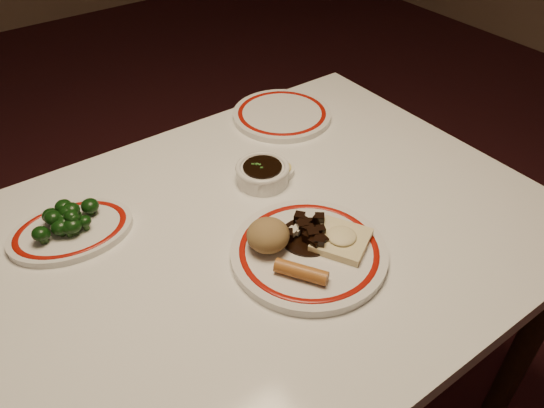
{
  "coord_description": "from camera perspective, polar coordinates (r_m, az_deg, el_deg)",
  "views": [
    {
      "loc": [
        -0.45,
        -0.66,
        1.48
      ],
      "look_at": [
        0.03,
        0.0,
        0.8
      ],
      "focal_mm": 35.0,
      "sensor_mm": 36.0,
      "label": 1
    }
  ],
  "objects": [
    {
      "name": "sweet_sour_dish",
      "position": [
        1.23,
        0.3,
        3.78
      ],
      "size": [
        0.06,
        0.06,
        0.02
      ],
      "color": "white",
      "rests_on": "dining_table"
    },
    {
      "name": "mustard_dish",
      "position": [
        1.23,
        0.92,
        3.63
      ],
      "size": [
        0.06,
        0.06,
        0.02
      ],
      "color": "white",
      "rests_on": "dining_table"
    },
    {
      "name": "broccoli_plate",
      "position": [
        1.14,
        -20.8,
        -2.71
      ],
      "size": [
        0.27,
        0.25,
        0.02
      ],
      "color": "white",
      "rests_on": "dining_table"
    },
    {
      "name": "fried_wonton",
      "position": [
        1.03,
        7.47,
        -3.77
      ],
      "size": [
        0.14,
        0.14,
        0.03
      ],
      "color": "beige",
      "rests_on": "main_plate"
    },
    {
      "name": "broccoli_pile",
      "position": [
        1.12,
        -21.33,
        -1.55
      ],
      "size": [
        0.14,
        0.09,
        0.05
      ],
      "color": "#23471C",
      "rests_on": "broccoli_plate"
    },
    {
      "name": "main_plate",
      "position": [
        1.02,
        3.98,
        -5.19
      ],
      "size": [
        0.3,
        0.3,
        0.02
      ],
      "color": "white",
      "rests_on": "dining_table"
    },
    {
      "name": "dining_table",
      "position": [
        1.15,
        -1.24,
        -6.14
      ],
      "size": [
        1.2,
        0.9,
        0.75
      ],
      "color": "white",
      "rests_on": "ground"
    },
    {
      "name": "rice_mound",
      "position": [
        1.0,
        -0.43,
        -3.37
      ],
      "size": [
        0.08,
        0.08,
        0.06
      ],
      "primitive_type": "ellipsoid",
      "color": "olive",
      "rests_on": "main_plate"
    },
    {
      "name": "spring_roll",
      "position": [
        0.96,
        3.16,
        -7.28
      ],
      "size": [
        0.08,
        0.1,
        0.03
      ],
      "primitive_type": "cylinder",
      "rotation": [
        1.57,
        0.0,
        0.57
      ],
      "color": "#B56C2C",
      "rests_on": "main_plate"
    },
    {
      "name": "far_plate",
      "position": [
        1.44,
        1.07,
        9.6
      ],
      "size": [
        0.29,
        0.29,
        0.02
      ],
      "color": "white",
      "rests_on": "dining_table"
    },
    {
      "name": "stirfry_heap",
      "position": [
        1.03,
        3.93,
        -3.07
      ],
      "size": [
        0.11,
        0.11,
        0.03
      ],
      "color": "black",
      "rests_on": "main_plate"
    },
    {
      "name": "soy_bowl",
      "position": [
        1.2,
        -1.02,
        3.24
      ],
      "size": [
        0.12,
        0.12,
        0.04
      ],
      "color": "white",
      "rests_on": "dining_table"
    }
  ]
}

